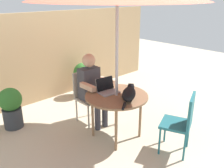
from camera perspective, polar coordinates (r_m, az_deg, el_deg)
name	(u,v)px	position (r m, az deg, el deg)	size (l,w,h in m)	color
ground_plane	(116,136)	(3.96, 1.01, -12.19)	(14.00, 14.00, 0.00)	#BCAD93
fence_back	(46,57)	(5.20, -15.43, 6.16)	(5.84, 0.08, 1.82)	tan
patio_table	(117,99)	(3.65, 1.08, -3.57)	(0.95, 0.95, 0.72)	brown
chair_occupied	(87,93)	(4.22, -6.05, -2.03)	(0.40, 0.40, 0.90)	#B2A899
chair_empty	(183,120)	(3.47, 16.37, -8.09)	(0.52, 0.52, 0.90)	#1E606B
person_seated	(92,86)	(4.04, -4.77, -0.45)	(0.48, 0.48, 1.24)	#3F3F47
laptop	(107,88)	(3.72, -1.26, -0.93)	(0.33, 0.29, 0.21)	gray
cat	(129,93)	(3.47, 4.08, -2.24)	(0.57, 0.40, 0.17)	black
potted_plant_near_fence	(11,107)	(4.36, -22.77, -4.94)	(0.38, 0.38, 0.71)	#33383D
potted_plant_by_chair	(83,77)	(5.34, -6.94, 1.65)	(0.40, 0.40, 0.74)	#9E5138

